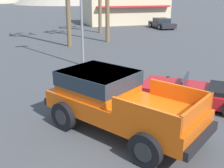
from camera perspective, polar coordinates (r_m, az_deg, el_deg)
name	(u,v)px	position (r m, az deg, el deg)	size (l,w,h in m)	color
ground_plane	(140,137)	(8.00, 6.13, -11.35)	(320.00, 320.00, 0.00)	#424244
orange_pickup_truck	(113,98)	(8.01, 0.32, -3.00)	(4.35, 5.29, 1.77)	#CC4C0C
red_convertible_car	(196,93)	(10.61, 17.91, -1.89)	(4.30, 4.15, 1.03)	#B21419
parked_car_dark	(162,23)	(33.37, 10.79, 12.89)	(2.08, 4.16, 1.22)	#232328
storefront_building	(124,11)	(38.89, 2.63, 15.64)	(11.19, 7.71, 3.39)	beige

